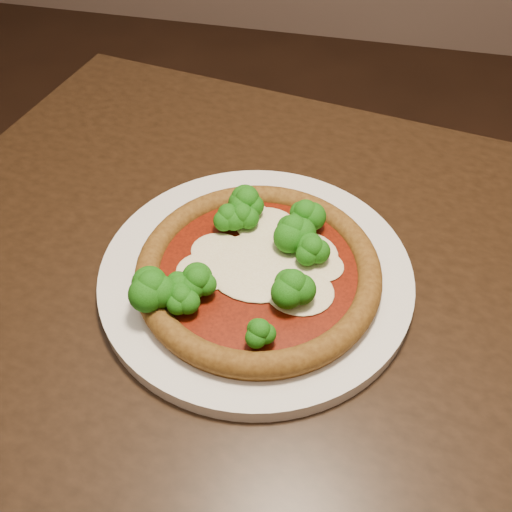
# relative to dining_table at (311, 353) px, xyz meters

# --- Properties ---
(floor) EXTENTS (4.00, 4.00, 0.00)m
(floor) POSITION_rel_dining_table_xyz_m (-0.12, 0.15, -0.64)
(floor) COLOR black
(floor) RESTS_ON ground
(dining_table) EXTENTS (1.17, 0.93, 0.75)m
(dining_table) POSITION_rel_dining_table_xyz_m (0.00, 0.00, 0.00)
(dining_table) COLOR black
(dining_table) RESTS_ON floor
(plate) EXTENTS (0.35, 0.35, 0.02)m
(plate) POSITION_rel_dining_table_xyz_m (-0.07, 0.01, 0.12)
(plate) COLOR silver
(plate) RESTS_ON dining_table
(pizza) EXTENTS (0.27, 0.27, 0.06)m
(pizza) POSITION_rel_dining_table_xyz_m (-0.07, 0.00, 0.14)
(pizza) COLOR brown
(pizza) RESTS_ON plate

